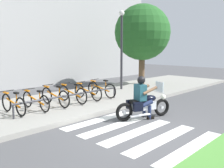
# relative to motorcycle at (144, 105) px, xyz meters

# --- Properties ---
(ground_plane) EXTENTS (48.00, 48.00, 0.00)m
(ground_plane) POSITION_rel_motorcycle_xyz_m (-1.07, -0.66, -0.45)
(ground_plane) COLOR #4C4C4F
(sidewalk) EXTENTS (24.00, 4.40, 0.15)m
(sidewalk) POSITION_rel_motorcycle_xyz_m (-1.07, 3.46, -0.38)
(sidewalk) COLOR gray
(sidewalk) RESTS_ON ground
(crosswalk_stripe_0) EXTENTS (2.80, 0.40, 0.01)m
(crosswalk_stripe_0) POSITION_rel_motorcycle_xyz_m (-1.17, -2.26, -0.45)
(crosswalk_stripe_0) COLOR white
(crosswalk_stripe_0) RESTS_ON ground
(crosswalk_stripe_1) EXTENTS (2.80, 0.40, 0.01)m
(crosswalk_stripe_1) POSITION_rel_motorcycle_xyz_m (-1.17, -1.46, -0.45)
(crosswalk_stripe_1) COLOR white
(crosswalk_stripe_1) RESTS_ON ground
(crosswalk_stripe_2) EXTENTS (2.80, 0.40, 0.01)m
(crosswalk_stripe_2) POSITION_rel_motorcycle_xyz_m (-1.17, -0.66, -0.45)
(crosswalk_stripe_2) COLOR white
(crosswalk_stripe_2) RESTS_ON ground
(crosswalk_stripe_3) EXTENTS (2.80, 0.40, 0.01)m
(crosswalk_stripe_3) POSITION_rel_motorcycle_xyz_m (-1.17, 0.14, -0.45)
(crosswalk_stripe_3) COLOR white
(crosswalk_stripe_3) RESTS_ON ground
(crosswalk_stripe_4) EXTENTS (2.80, 0.40, 0.01)m
(crosswalk_stripe_4) POSITION_rel_motorcycle_xyz_m (-1.17, 0.94, -0.45)
(crosswalk_stripe_4) COLOR white
(crosswalk_stripe_4) RESTS_ON ground
(motorcycle) EXTENTS (1.98, 0.94, 1.19)m
(motorcycle) POSITION_rel_motorcycle_xyz_m (0.00, 0.00, 0.00)
(motorcycle) COLOR black
(motorcycle) RESTS_ON ground
(rider) EXTENTS (0.74, 0.68, 1.42)m
(rider) POSITION_rel_motorcycle_xyz_m (-0.07, 0.03, 0.36)
(rider) COLOR #1E4C59
(rider) RESTS_ON ground
(bicycle_0) EXTENTS (0.48, 1.58, 0.76)m
(bicycle_0) POSITION_rel_motorcycle_xyz_m (-3.01, 3.09, 0.05)
(bicycle_0) COLOR black
(bicycle_0) RESTS_ON sidewalk
(bicycle_1) EXTENTS (0.48, 1.69, 0.72)m
(bicycle_1) POSITION_rel_motorcycle_xyz_m (-2.21, 3.09, 0.03)
(bicycle_1) COLOR black
(bicycle_1) RESTS_ON sidewalk
(bicycle_2) EXTENTS (0.48, 1.72, 0.79)m
(bicycle_2) POSITION_rel_motorcycle_xyz_m (-1.41, 3.09, 0.06)
(bicycle_2) COLOR black
(bicycle_2) RESTS_ON sidewalk
(bicycle_3) EXTENTS (0.48, 1.72, 0.78)m
(bicycle_3) POSITION_rel_motorcycle_xyz_m (-0.61, 3.09, 0.05)
(bicycle_3) COLOR black
(bicycle_3) RESTS_ON sidewalk
(bicycle_4) EXTENTS (0.48, 1.66, 0.74)m
(bicycle_4) POSITION_rel_motorcycle_xyz_m (0.18, 3.09, 0.04)
(bicycle_4) COLOR black
(bicycle_4) RESTS_ON sidewalk
(bicycle_5) EXTENTS (0.48, 1.70, 0.78)m
(bicycle_5) POSITION_rel_motorcycle_xyz_m (0.98, 3.09, 0.06)
(bicycle_5) COLOR black
(bicycle_5) RESTS_ON sidewalk
(bike_rack) EXTENTS (4.59, 0.07, 0.49)m
(bike_rack) POSITION_rel_motorcycle_xyz_m (-1.01, 2.54, 0.12)
(bike_rack) COLOR #333338
(bike_rack) RESTS_ON sidewalk
(street_lamp) EXTENTS (0.28, 0.28, 4.23)m
(street_lamp) POSITION_rel_motorcycle_xyz_m (3.18, 3.86, 2.12)
(street_lamp) COLOR #2D2D33
(street_lamp) RESTS_ON ground
(tree_near_rack) EXTENTS (3.29, 3.29, 4.89)m
(tree_near_rack) POSITION_rel_motorcycle_xyz_m (5.46, 4.26, 2.77)
(tree_near_rack) COLOR brown
(tree_near_rack) RESTS_ON ground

